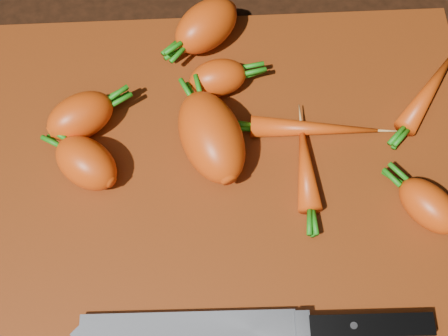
{
  "coord_description": "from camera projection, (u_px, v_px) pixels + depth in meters",
  "views": [
    {
      "loc": [
        -0.01,
        -0.24,
        0.55
      ],
      "look_at": [
        0.0,
        0.01,
        0.03
      ],
      "focal_mm": 50.0,
      "sensor_mm": 36.0,
      "label": 1
    }
  ],
  "objects": [
    {
      "name": "carrot_0",
      "position": [
        80.0,
        116.0,
        0.6
      ],
      "size": [
        0.08,
        0.07,
        0.04
      ],
      "primitive_type": "ellipsoid",
      "rotation": [
        0.0,
        0.0,
        0.52
      ],
      "color": "#E94B0D",
      "rests_on": "cutting_board"
    },
    {
      "name": "knife",
      "position": [
        209.0,
        331.0,
        0.53
      ],
      "size": [
        0.3,
        0.04,
        0.02
      ],
      "rotation": [
        0.0,
        0.0,
        -0.02
      ],
      "color": "gray",
      "rests_on": "cutting_board"
    },
    {
      "name": "carrot_5",
      "position": [
        429.0,
        206.0,
        0.56
      ],
      "size": [
        0.07,
        0.07,
        0.04
      ],
      "primitive_type": "ellipsoid",
      "rotation": [
        0.0,
        0.0,
        2.26
      ],
      "color": "#E94B0D",
      "rests_on": "cutting_board"
    },
    {
      "name": "carrot_4",
      "position": [
        218.0,
        78.0,
        0.62
      ],
      "size": [
        0.06,
        0.05,
        0.04
      ],
      "primitive_type": "ellipsoid",
      "rotation": [
        0.0,
        0.0,
        0.21
      ],
      "color": "#E94B0D",
      "rests_on": "cutting_board"
    },
    {
      "name": "ground",
      "position": [
        224.0,
        192.0,
        0.61
      ],
      "size": [
        2.0,
        2.0,
        0.01
      ],
      "primitive_type": "cube",
      "color": "black"
    },
    {
      "name": "carrot_8",
      "position": [
        306.0,
        167.0,
        0.59
      ],
      "size": [
        0.02,
        0.09,
        0.02
      ],
      "primitive_type": "ellipsoid",
      "rotation": [
        0.0,
        0.0,
        1.56
      ],
      "color": "#E94B0D",
      "rests_on": "cutting_board"
    },
    {
      "name": "carrot_3",
      "position": [
        206.0,
        26.0,
        0.64
      ],
      "size": [
        0.09,
        0.09,
        0.05
      ],
      "primitive_type": "ellipsoid",
      "rotation": [
        0.0,
        0.0,
        3.87
      ],
      "color": "#E94B0D",
      "rests_on": "cutting_board"
    },
    {
      "name": "carrot_1",
      "position": [
        86.0,
        163.0,
        0.58
      ],
      "size": [
        0.08,
        0.08,
        0.04
      ],
      "primitive_type": "ellipsoid",
      "rotation": [
        0.0,
        0.0,
        2.43
      ],
      "color": "#E94B0D",
      "rests_on": "cutting_board"
    },
    {
      "name": "carrot_2",
      "position": [
        211.0,
        137.0,
        0.58
      ],
      "size": [
        0.08,
        0.11,
        0.06
      ],
      "primitive_type": "ellipsoid",
      "rotation": [
        0.0,
        0.0,
        1.88
      ],
      "color": "#E94B0D",
      "rests_on": "cutting_board"
    },
    {
      "name": "carrot_7",
      "position": [
        314.0,
        128.0,
        0.61
      ],
      "size": [
        0.12,
        0.03,
        0.02
      ],
      "primitive_type": "ellipsoid",
      "rotation": [
        0.0,
        0.0,
        -0.08
      ],
      "color": "#E94B0D",
      "rests_on": "cutting_board"
    },
    {
      "name": "cutting_board",
      "position": [
        224.0,
        188.0,
        0.6
      ],
      "size": [
        0.5,
        0.4,
        0.01
      ],
      "primitive_type": "cube",
      "color": "#86330C",
      "rests_on": "ground"
    },
    {
      "name": "carrot_6",
      "position": [
        430.0,
        90.0,
        0.62
      ],
      "size": [
        0.08,
        0.1,
        0.02
      ],
      "primitive_type": "ellipsoid",
      "rotation": [
        0.0,
        0.0,
        0.92
      ],
      "color": "#E94B0D",
      "rests_on": "cutting_board"
    }
  ]
}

